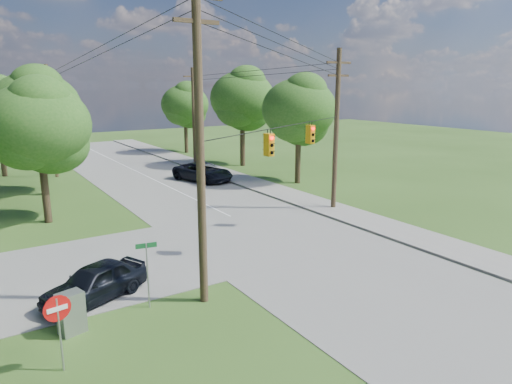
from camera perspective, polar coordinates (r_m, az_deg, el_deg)
ground at (r=20.32m, az=5.96°, el=-10.63°), size 140.00×140.00×0.00m
main_road at (r=25.16m, az=2.44°, el=-5.77°), size 10.00×100.00×0.03m
sidewalk_east at (r=29.34m, az=13.25°, el=-3.25°), size 2.60×100.00×0.12m
pole_sw at (r=16.59m, az=-7.04°, el=6.33°), size 2.00×0.32×12.00m
pole_ne at (r=30.60m, az=10.00°, el=7.89°), size 2.00×0.32×10.50m
pole_north_e at (r=49.10m, az=-7.81°, el=9.49°), size 2.00×0.32×10.00m
pole_north_w at (r=45.07m, az=-24.21°, el=8.15°), size 2.00×0.32×10.00m
power_lines at (r=29.18m, az=-5.86°, el=15.02°), size 13.93×29.62×4.93m
traffic_signals at (r=23.82m, az=4.47°, el=6.67°), size 4.91×3.27×1.05m
tree_w_near at (r=29.78m, az=-25.58°, el=7.56°), size 6.00×6.00×8.40m
tree_w_mid at (r=37.79m, az=-25.77°, el=9.46°), size 6.40×6.40×9.22m
tree_e_near at (r=38.65m, az=5.39°, el=10.25°), size 6.20×6.20×8.81m
tree_e_mid at (r=47.17m, az=-1.73°, el=11.62°), size 6.60×6.60×9.64m
tree_e_far at (r=57.41m, az=-8.87°, el=10.76°), size 5.80×5.80×8.32m
car_cross_dark at (r=19.03m, az=-19.47°, el=-10.57°), size 4.58×3.27×1.45m
car_main_north at (r=40.17m, az=-6.65°, el=2.52°), size 4.34×6.22×1.58m
control_cabinet at (r=17.02m, az=-22.11°, el=-13.83°), size 0.93×0.77×1.45m
do_not_enter_sign at (r=14.64m, az=-23.51°, el=-14.09°), size 0.79×0.18×2.38m
street_name_sign at (r=17.54m, az=-13.43°, el=-9.06°), size 0.76×0.17×2.57m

